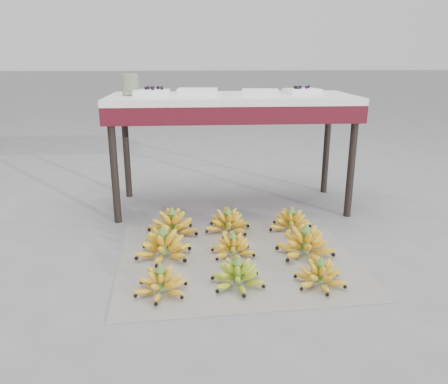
{
  "coord_description": "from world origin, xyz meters",
  "views": [
    {
      "loc": [
        -0.24,
        -2.06,
        1.05
      ],
      "look_at": [
        -0.06,
        0.36,
        0.28
      ],
      "focal_mm": 35.0,
      "sensor_mm": 36.0,
      "label": 1
    }
  ],
  "objects": [
    {
      "name": "bunch_back_center",
      "position": [
        -0.03,
        0.43,
        0.06
      ],
      "size": [
        0.32,
        0.32,
        0.17
      ],
      "rotation": [
        0.0,
        0.0,
        0.17
      ],
      "color": "yellow",
      "rests_on": "newspaper_mat"
    },
    {
      "name": "glass_jar",
      "position": [
        -0.64,
        0.95,
        0.86
      ],
      "size": [
        0.15,
        0.15,
        0.14
      ],
      "primitive_type": "cylinder",
      "rotation": [
        0.0,
        0.0,
        0.4
      ],
      "color": "#B6CAA1",
      "rests_on": "vendor_table"
    },
    {
      "name": "bunch_mid_center",
      "position": [
        -0.03,
        0.09,
        0.06
      ],
      "size": [
        0.3,
        0.3,
        0.15
      ],
      "rotation": [
        0.0,
        0.0,
        0.31
      ],
      "color": "yellow",
      "rests_on": "newspaper_mat"
    },
    {
      "name": "tray_left",
      "position": [
        -0.19,
        0.95,
        0.81
      ],
      "size": [
        0.28,
        0.21,
        0.04
      ],
      "color": "white",
      "rests_on": "vendor_table"
    },
    {
      "name": "tray_right",
      "position": [
        0.22,
        0.89,
        0.81
      ],
      "size": [
        0.26,
        0.21,
        0.04
      ],
      "color": "white",
      "rests_on": "vendor_table"
    },
    {
      "name": "bunch_front_left",
      "position": [
        -0.39,
        -0.28,
        0.06
      ],
      "size": [
        0.28,
        0.28,
        0.15
      ],
      "rotation": [
        0.0,
        0.0,
        0.16
      ],
      "color": "yellow",
      "rests_on": "newspaper_mat"
    },
    {
      "name": "bunch_front_center",
      "position": [
        -0.04,
        -0.23,
        0.06
      ],
      "size": [
        0.3,
        0.3,
        0.16
      ],
      "rotation": [
        0.0,
        0.0,
        0.17
      ],
      "color": "#5F9019",
      "rests_on": "newspaper_mat"
    },
    {
      "name": "bunch_mid_left",
      "position": [
        -0.4,
        0.1,
        0.07
      ],
      "size": [
        0.37,
        0.37,
        0.18
      ],
      "rotation": [
        0.0,
        0.0,
        0.26
      ],
      "color": "yellow",
      "rests_on": "newspaper_mat"
    },
    {
      "name": "bunch_mid_right",
      "position": [
        0.36,
        0.07,
        0.07
      ],
      "size": [
        0.41,
        0.41,
        0.19
      ],
      "rotation": [
        0.0,
        0.0,
        0.4
      ],
      "color": "yellow",
      "rests_on": "newspaper_mat"
    },
    {
      "name": "bunch_front_right",
      "position": [
        0.35,
        -0.26,
        0.06
      ],
      "size": [
        0.32,
        0.32,
        0.15
      ],
      "rotation": [
        0.0,
        0.0,
        0.4
      ],
      "color": "yellow",
      "rests_on": "newspaper_mat"
    },
    {
      "name": "bunch_back_left",
      "position": [
        -0.37,
        0.4,
        0.07
      ],
      "size": [
        0.39,
        0.39,
        0.19
      ],
      "rotation": [
        0.0,
        0.0,
        -0.35
      ],
      "color": "yellow",
      "rests_on": "newspaper_mat"
    },
    {
      "name": "bunch_back_right",
      "position": [
        0.36,
        0.41,
        0.06
      ],
      "size": [
        0.3,
        0.3,
        0.16
      ],
      "rotation": [
        0.0,
        0.0,
        -0.12
      ],
      "color": "yellow",
      "rests_on": "newspaper_mat"
    },
    {
      "name": "newspaper_mat",
      "position": [
        -0.01,
        0.06,
        0.0
      ],
      "size": [
        1.31,
        1.12,
        0.01
      ],
      "primitive_type": "cube",
      "rotation": [
        0.0,
        0.0,
        0.06
      ],
      "color": "silver",
      "rests_on": "ground"
    },
    {
      "name": "vendor_table",
      "position": [
        0.04,
        0.93,
        0.7
      ],
      "size": [
        1.65,
        0.66,
        0.79
      ],
      "color": "black",
      "rests_on": "ground"
    },
    {
      "name": "tray_far_right",
      "position": [
        0.52,
        0.95,
        0.81
      ],
      "size": [
        0.26,
        0.21,
        0.06
      ],
      "color": "white",
      "rests_on": "vendor_table"
    },
    {
      "name": "tray_far_left",
      "position": [
        -0.49,
        0.91,
        0.81
      ],
      "size": [
        0.24,
        0.18,
        0.06
      ],
      "color": "white",
      "rests_on": "vendor_table"
    },
    {
      "name": "ground",
      "position": [
        0.0,
        0.0,
        0.0
      ],
      "size": [
        60.0,
        60.0,
        0.0
      ],
      "primitive_type": "plane",
      "color": "slate",
      "rests_on": "ground"
    }
  ]
}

